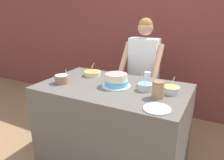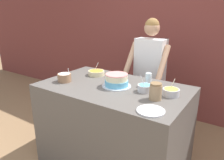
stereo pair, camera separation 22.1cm
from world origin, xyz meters
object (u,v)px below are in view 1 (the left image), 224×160
Objects in this scene: cake at (116,81)px; stoneware_jar at (158,90)px; ceramic_plate at (157,109)px; frosting_bowl_yellow at (171,90)px; frosting_bowl_orange at (92,73)px; drinking_glass at (147,79)px; frosting_bowl_blue at (145,87)px; person_baker at (143,67)px; frosting_bowl_white at (62,79)px.

cake is 1.98× the size of stoneware_jar.
frosting_bowl_yellow is at bearing 87.58° from ceramic_plate.
drinking_glass is at bearing -1.42° from frosting_bowl_orange.
drinking_glass is (-0.28, 0.12, 0.03)m from frosting_bowl_yellow.
cake is 0.31m from frosting_bowl_blue.
person_baker reaches higher than frosting_bowl_orange.
person_baker is 7.21× the size of ceramic_plate.
stoneware_jar reaches higher than cake.
frosting_bowl_orange is (-0.43, -0.58, 0.01)m from person_baker.
frosting_bowl_orange is at bearing 166.64° from frosting_bowl_blue.
drinking_glass is (0.27, 0.19, 0.01)m from cake.
frosting_bowl_white is 0.87× the size of frosting_bowl_blue.
cake is 0.33m from drinking_glass.
cake is 0.64m from ceramic_plate.
frosting_bowl_blue reaches higher than ceramic_plate.
frosting_bowl_blue reaches higher than frosting_bowl_orange.
frosting_bowl_white is 0.91m from drinking_glass.
cake reaches higher than ceramic_plate.
stoneware_jar is (-0.09, -0.16, 0.04)m from frosting_bowl_yellow.
frosting_bowl_orange is (-0.98, 0.14, -0.01)m from frosting_bowl_yellow.
cake is 1.96× the size of frosting_bowl_yellow.
frosting_bowl_yellow is at bearing 12.73° from frosting_bowl_white.
stoneware_jar reaches higher than frosting_bowl_yellow.
stoneware_jar is (-0.07, 0.24, 0.07)m from ceramic_plate.
drinking_glass is (-0.04, 0.16, 0.03)m from frosting_bowl_blue.
frosting_bowl_yellow is (0.55, 0.07, -0.03)m from cake.
frosting_bowl_blue is at bearing 121.82° from ceramic_plate.
cake is 2.14× the size of drinking_glass.
frosting_bowl_white is 0.81× the size of frosting_bowl_orange.
frosting_bowl_white is 1.03× the size of frosting_bowl_yellow.
frosting_bowl_yellow is 0.25m from frosting_bowl_blue.
cake is 0.56m from frosting_bowl_yellow.
drinking_glass is at bearing -66.83° from person_baker.
frosting_bowl_blue is 1.29× the size of drinking_glass.
person_baker reaches higher than drinking_glass.
stoneware_jar is at bearing 4.87° from frosting_bowl_white.
drinking_glass is (0.83, 0.37, 0.02)m from frosting_bowl_white.
frosting_bowl_blue is 0.44m from ceramic_plate.
frosting_bowl_orange is at bearing 172.10° from frosting_bowl_yellow.
drinking_glass reaches higher than cake.
frosting_bowl_orange reaches higher than ceramic_plate.
cake is at bearing -90.86° from person_baker.
frosting_bowl_orange is 0.94m from stoneware_jar.
person_baker is 5.35× the size of cake.
person_baker is 11.44× the size of drinking_glass.
person_baker is at bearing 89.14° from cake.
drinking_glass is at bearing 125.22° from stoneware_jar.
frosting_bowl_blue is 0.81× the size of ceramic_plate.
frosting_bowl_blue is (0.29, -0.76, 0.02)m from person_baker.
person_baker is 1.00m from stoneware_jar.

